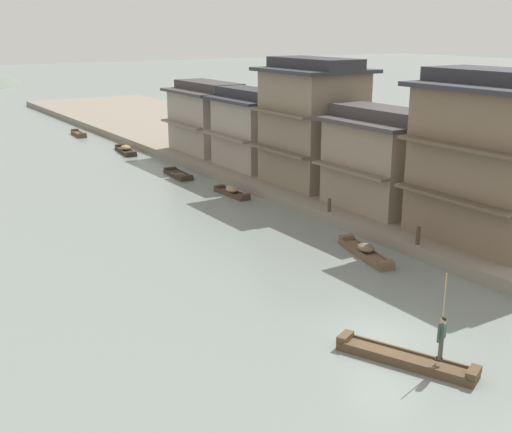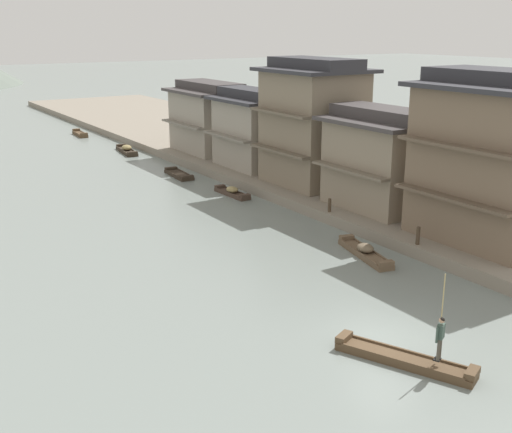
% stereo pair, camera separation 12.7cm
% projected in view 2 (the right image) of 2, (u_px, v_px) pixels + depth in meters
% --- Properties ---
extents(ground_plane, '(400.00, 400.00, 0.00)m').
position_uv_depth(ground_plane, '(385.00, 337.00, 24.72)').
color(ground_plane, gray).
extents(riverbank_right, '(18.00, 110.00, 0.67)m').
position_uv_depth(riverbank_right, '(286.00, 157.00, 57.33)').
color(riverbank_right, gray).
rests_on(riverbank_right, ground).
extents(boat_foreground_poled, '(2.88, 4.94, 0.50)m').
position_uv_depth(boat_foreground_poled, '(404.00, 360.00, 22.74)').
color(boat_foreground_poled, brown).
rests_on(boat_foreground_poled, ground).
extents(boatman_person, '(0.51, 0.40, 3.04)m').
position_uv_depth(boatman_person, '(440.00, 333.00, 21.76)').
color(boatman_person, black).
rests_on(boatman_person, boat_foreground_poled).
extents(boat_moored_nearest, '(1.60, 4.78, 0.74)m').
position_uv_depth(boat_moored_nearest, '(127.00, 150.00, 60.88)').
color(boat_moored_nearest, '#33281E').
rests_on(boat_moored_nearest, ground).
extents(boat_moored_second, '(1.08, 3.75, 0.53)m').
position_uv_depth(boat_moored_second, '(80.00, 134.00, 70.45)').
color(boat_moored_second, brown).
rests_on(boat_moored_second, ground).
extents(boat_moored_third, '(0.96, 3.66, 0.63)m').
position_uv_depth(boat_moored_third, '(232.00, 192.00, 45.46)').
color(boat_moored_third, '#423328').
rests_on(boat_moored_third, ground).
extents(boat_moored_far, '(1.93, 4.68, 0.69)m').
position_uv_depth(boat_moored_far, '(365.00, 252.00, 33.35)').
color(boat_moored_far, brown).
rests_on(boat_moored_far, ground).
extents(boat_midriver_drifting, '(1.39, 3.93, 0.42)m').
position_uv_depth(boat_midriver_drifting, '(179.00, 175.00, 51.28)').
color(boat_midriver_drifting, '#33281E').
rests_on(boat_midriver_drifting, ground).
extents(house_waterfront_nearest, '(6.87, 8.00, 8.74)m').
position_uv_depth(house_waterfront_nearest, '(496.00, 158.00, 33.04)').
color(house_waterfront_nearest, '#75604C').
rests_on(house_waterfront_nearest, riverbank_right).
extents(house_waterfront_second, '(5.54, 7.15, 6.14)m').
position_uv_depth(house_waterfront_second, '(381.00, 159.00, 39.32)').
color(house_waterfront_second, gray).
rests_on(house_waterfront_second, riverbank_right).
extents(house_waterfront_tall, '(6.27, 7.19, 8.74)m').
position_uv_depth(house_waterfront_tall, '(313.00, 123.00, 45.10)').
color(house_waterfront_tall, '#7F705B').
rests_on(house_waterfront_tall, riverbank_right).
extents(house_waterfront_narrow, '(5.19, 7.00, 6.14)m').
position_uv_depth(house_waterfront_narrow, '(252.00, 129.00, 50.97)').
color(house_waterfront_narrow, gray).
rests_on(house_waterfront_narrow, riverbank_right).
extents(house_waterfront_far, '(5.99, 7.81, 6.14)m').
position_uv_depth(house_waterfront_far, '(210.00, 117.00, 57.50)').
color(house_waterfront_far, gray).
rests_on(house_waterfront_far, riverbank_right).
extents(mooring_post_dock_near, '(0.20, 0.20, 0.94)m').
position_uv_depth(mooring_post_dock_near, '(418.00, 236.00, 33.08)').
color(mooring_post_dock_near, '#473828').
rests_on(mooring_post_dock_near, riverbank_right).
extents(mooring_post_dock_mid, '(0.20, 0.20, 0.82)m').
position_uv_depth(mooring_post_dock_mid, '(330.00, 205.00, 38.95)').
color(mooring_post_dock_mid, '#473828').
rests_on(mooring_post_dock_mid, riverbank_right).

